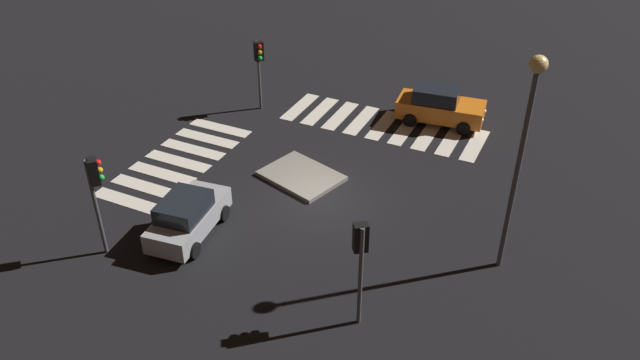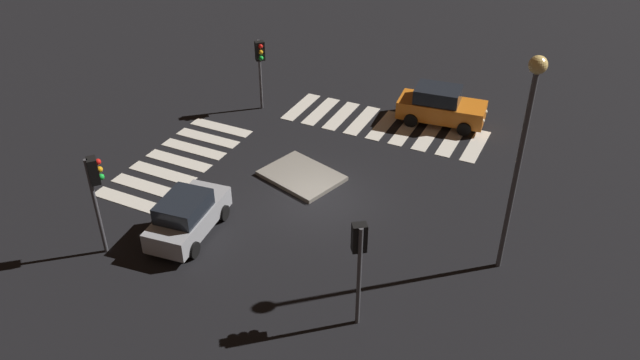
{
  "view_description": "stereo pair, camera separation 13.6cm",
  "coord_description": "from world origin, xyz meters",
  "views": [
    {
      "loc": [
        -9.23,
        19.26,
        14.99
      ],
      "look_at": [
        0.0,
        0.0,
        1.0
      ],
      "focal_mm": 35.82,
      "sensor_mm": 36.0,
      "label": 1
    },
    {
      "loc": [
        -9.36,
        19.2,
        14.99
      ],
      "look_at": [
        0.0,
        0.0,
        1.0
      ],
      "focal_mm": 35.82,
      "sensor_mm": 36.0,
      "label": 2
    }
  ],
  "objects": [
    {
      "name": "traffic_island",
      "position": [
        1.46,
        -1.2,
        0.09
      ],
      "size": [
        3.8,
        3.27,
        0.18
      ],
      "color": "gray",
      "rests_on": "ground"
    },
    {
      "name": "crosswalk_side",
      "position": [
        7.08,
        0.0,
        0.01
      ],
      "size": [
        3.2,
        7.6,
        0.02
      ],
      "color": "silver",
      "rests_on": "ground"
    },
    {
      "name": "traffic_light_north",
      "position": [
        5.52,
        6.22,
        2.98
      ],
      "size": [
        0.54,
        0.53,
        3.93
      ],
      "rotation": [
        0.0,
        0.0,
        -2.3
      ],
      "color": "#47474C",
      "rests_on": "ground"
    },
    {
      "name": "traffic_light_west",
      "position": [
        -3.95,
        5.45,
        2.86
      ],
      "size": [
        0.54,
        0.53,
        3.77
      ],
      "rotation": [
        0.0,
        0.0,
        -0.94
      ],
      "color": "#47474C",
      "rests_on": "ground"
    },
    {
      "name": "car_orange",
      "position": [
        -2.36,
        -8.68,
        0.91
      ],
      "size": [
        4.38,
        2.34,
        1.85
      ],
      "rotation": [
        0.0,
        0.0,
        3.25
      ],
      "color": "orange",
      "rests_on": "ground"
    },
    {
      "name": "car_silver",
      "position": [
        3.49,
        4.13,
        0.84
      ],
      "size": [
        2.18,
        4.05,
        1.7
      ],
      "rotation": [
        0.0,
        0.0,
        -1.46
      ],
      "color": "#9EA0A5",
      "rests_on": "ground"
    },
    {
      "name": "street_lamp",
      "position": [
        -7.47,
        0.83,
        5.37
      ],
      "size": [
        0.56,
        0.56,
        7.92
      ],
      "color": "#47474C",
      "rests_on": "ground"
    },
    {
      "name": "ground_plane",
      "position": [
        0.0,
        0.0,
        0.0
      ],
      "size": [
        80.0,
        80.0,
        0.0
      ],
      "primitive_type": "plane",
      "color": "black"
    },
    {
      "name": "crosswalk_near",
      "position": [
        0.0,
        -7.17,
        0.01
      ],
      "size": [
        9.9,
        3.2,
        0.02
      ],
      "color": "silver",
      "rests_on": "ground"
    },
    {
      "name": "traffic_light_east",
      "position": [
        6.25,
        -6.08,
        2.79
      ],
      "size": [
        0.54,
        0.54,
        3.68
      ],
      "rotation": [
        0.0,
        0.0,
        2.37
      ],
      "color": "#47474C",
      "rests_on": "ground"
    }
  ]
}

